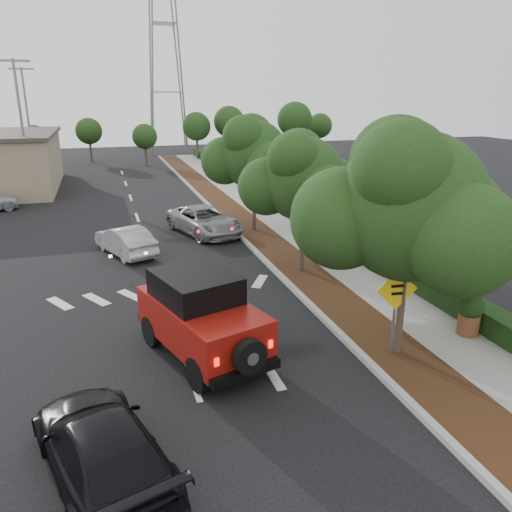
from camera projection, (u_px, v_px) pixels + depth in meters
name	position (u px, v px, depth m)	size (l,w,h in m)	color
ground	(192.00, 378.00, 12.64)	(120.00, 120.00, 0.00)	black
curb	(241.00, 237.00, 24.80)	(0.20, 70.00, 0.15)	#9E9B93
planting_strip	(260.00, 235.00, 25.08)	(1.80, 70.00, 0.12)	black
sidewalk	(295.00, 233.00, 25.61)	(2.00, 70.00, 0.12)	gray
hedge	(320.00, 224.00, 25.90)	(0.80, 70.00, 0.80)	black
transmission_tower	(170.00, 155.00, 57.92)	(7.00, 4.00, 28.00)	slate
street_tree_near	(396.00, 355.00, 13.75)	(3.80, 3.80, 5.92)	black
street_tree_mid	(301.00, 272.00, 20.11)	(3.20, 3.20, 5.32)	black
street_tree_far	(254.00, 232.00, 26.01)	(3.40, 3.40, 5.62)	black
light_pole_a	(32.00, 198.00, 34.44)	(2.00, 0.22, 9.00)	slate
light_pole_b	(35.00, 173.00, 45.07)	(2.00, 0.22, 9.00)	slate
red_jeep	(198.00, 314.00, 13.48)	(3.14, 4.73, 2.32)	black
silver_suv_ahead	(204.00, 220.00, 25.45)	(2.29, 4.96, 1.38)	#93969A
black_suv_oncoming	(102.00, 447.00, 9.18)	(1.86, 4.57, 1.33)	black
silver_sedan_oncoming	(125.00, 240.00, 22.18)	(1.35, 3.88, 1.28)	#ACAFB4
speed_hump_sign	(396.00, 300.00, 13.13)	(1.14, 0.15, 2.43)	slate
terracotta_planter	(470.00, 309.00, 14.46)	(0.78, 0.78, 1.36)	brown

